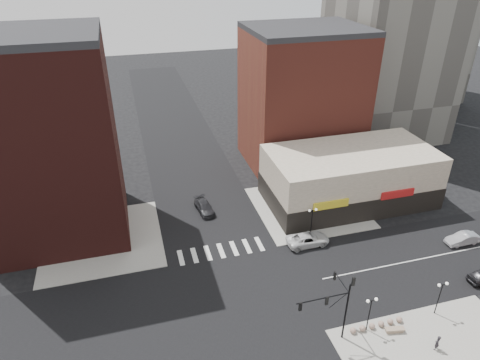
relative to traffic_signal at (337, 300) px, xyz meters
name	(u,v)px	position (x,y,z in m)	size (l,w,h in m)	color
ground	(239,296)	(-7.24, 7.83, -4.96)	(240.00, 240.00, 0.00)	black
road_ew	(239,296)	(-7.24, 7.83, -4.95)	(200.00, 14.00, 0.02)	black
road_ns	(239,296)	(-7.24, 7.83, -4.95)	(14.00, 200.00, 0.02)	black
sidewalk_nw	(103,240)	(-21.74, 22.33, -4.90)	(15.00, 15.00, 0.12)	gray
sidewalk_ne	(308,207)	(7.26, 22.33, -4.90)	(15.00, 15.00, 0.12)	gray
building_nw	(48,145)	(-26.24, 26.33, 7.54)	(16.00, 15.00, 25.00)	#3B1512
building_ne_midrise	(302,101)	(11.76, 37.33, 6.04)	(18.00, 15.00, 22.00)	maroon
building_ne_row	(349,180)	(13.76, 22.83, -1.66)	(24.20, 12.20, 8.00)	beige
traffic_signal	(337,300)	(0.00, 0.00, 0.00)	(5.59, 3.09, 7.77)	black
street_lamp_se_a	(371,306)	(3.76, -0.17, -1.67)	(1.22, 0.32, 4.16)	black
street_lamp_se_b	(441,290)	(11.76, -0.17, -1.67)	(1.22, 0.32, 4.16)	black
street_lamp_ne	(312,215)	(4.76, 15.83, -1.67)	(1.22, 0.32, 4.16)	black
bollard_row	(376,325)	(4.89, -0.17, -4.53)	(5.87, 0.62, 0.62)	gray
white_suv	(308,239)	(3.71, 14.33, -4.19)	(2.56, 5.56, 1.54)	silver
silver_sedan	(463,239)	(22.95, 9.13, -4.23)	(1.54, 4.42, 1.46)	#A1A1A6
dark_sedan_north	(204,207)	(-7.54, 25.45, -4.25)	(2.00, 4.91, 1.42)	black
pedestrian	(437,343)	(8.91, -4.06, -3.99)	(0.62, 0.41, 1.70)	#242126
stone_bench	(395,330)	(6.32, -1.17, -4.60)	(2.00, 0.93, 0.45)	gray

